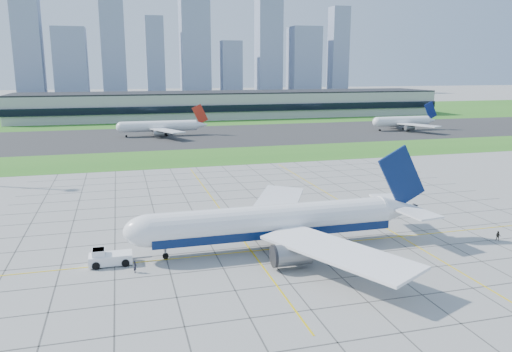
# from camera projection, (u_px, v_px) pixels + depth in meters

# --- Properties ---
(ground) EXTENTS (1400.00, 1400.00, 0.00)m
(ground) POSITION_uv_depth(u_px,v_px,m) (303.00, 242.00, 87.66)
(ground) COLOR gray
(ground) RESTS_ON ground
(grass_median) EXTENTS (700.00, 35.00, 0.04)m
(grass_median) POSITION_uv_depth(u_px,v_px,m) (211.00, 157.00, 172.49)
(grass_median) COLOR #27671D
(grass_median) RESTS_ON ground
(asphalt_taxiway) EXTENTS (700.00, 75.00, 0.04)m
(asphalt_taxiway) POSITION_uv_depth(u_px,v_px,m) (189.00, 136.00, 224.33)
(asphalt_taxiway) COLOR #383838
(asphalt_taxiway) RESTS_ON ground
(grass_far) EXTENTS (700.00, 145.00, 0.04)m
(grass_far) POSITION_uv_depth(u_px,v_px,m) (166.00, 115.00, 328.01)
(grass_far) COLOR #27671D
(grass_far) RESTS_ON ground
(apron_markings) EXTENTS (120.00, 130.00, 0.03)m
(apron_markings) POSITION_uv_depth(u_px,v_px,m) (285.00, 223.00, 98.22)
(apron_markings) COLOR #474744
(apron_markings) RESTS_ON ground
(terminal) EXTENTS (260.00, 43.00, 15.80)m
(terminal) POSITION_uv_depth(u_px,v_px,m) (234.00, 104.00, 313.02)
(terminal) COLOR #B7B7B2
(terminal) RESTS_ON ground
(city_skyline) EXTENTS (523.00, 32.40, 160.00)m
(city_skyline) POSITION_uv_depth(u_px,v_px,m) (134.00, 42.00, 563.07)
(city_skyline) COLOR #7F8DA7
(city_skyline) RESTS_ON ground
(airliner) EXTENTS (53.14, 53.89, 16.74)m
(airliner) POSITION_uv_depth(u_px,v_px,m) (276.00, 222.00, 83.71)
(airliner) COLOR white
(airliner) RESTS_ON ground
(pushback_tug) EXTENTS (9.53, 3.37, 2.65)m
(pushback_tug) POSITION_uv_depth(u_px,v_px,m) (108.00, 258.00, 77.22)
(pushback_tug) COLOR white
(pushback_tug) RESTS_ON ground
(crew_near) EXTENTS (0.60, 0.78, 1.90)m
(crew_near) POSITION_uv_depth(u_px,v_px,m) (135.00, 267.00, 74.29)
(crew_near) COLOR black
(crew_near) RESTS_ON ground
(crew_far) EXTENTS (1.07, 1.09, 1.78)m
(crew_far) POSITION_uv_depth(u_px,v_px,m) (498.00, 236.00, 88.01)
(crew_far) COLOR black
(crew_far) RESTS_ON ground
(distant_jet_1) EXTENTS (38.75, 42.66, 14.08)m
(distant_jet_1) POSITION_uv_depth(u_px,v_px,m) (161.00, 126.00, 224.31)
(distant_jet_1) COLOR white
(distant_jet_1) RESTS_ON ground
(distant_jet_2) EXTENTS (32.83, 42.66, 14.08)m
(distant_jet_2) POSITION_uv_depth(u_px,v_px,m) (404.00, 121.00, 245.19)
(distant_jet_2) COLOR white
(distant_jet_2) RESTS_ON ground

